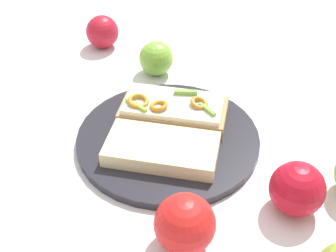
% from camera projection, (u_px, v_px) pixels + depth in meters
% --- Properties ---
extents(ground_plane, '(2.00, 2.00, 0.00)m').
position_uv_depth(ground_plane, '(168.00, 142.00, 0.78)').
color(ground_plane, silver).
rests_on(ground_plane, ground).
extents(plate, '(0.30, 0.30, 0.01)m').
position_uv_depth(plate, '(168.00, 139.00, 0.78)').
color(plate, '#23232B').
rests_on(plate, ground_plane).
extents(sandwich, '(0.11, 0.19, 0.05)m').
position_uv_depth(sandwich, '(173.00, 110.00, 0.80)').
color(sandwich, tan).
rests_on(sandwich, plate).
extents(bread_slice_side, '(0.11, 0.18, 0.02)m').
position_uv_depth(bread_slice_side, '(162.00, 149.00, 0.73)').
color(bread_slice_side, beige).
rests_on(bread_slice_side, plate).
extents(apple_0, '(0.09, 0.09, 0.08)m').
position_uv_depth(apple_0, '(297.00, 189.00, 0.64)').
color(apple_0, '#B01021').
rests_on(apple_0, ground_plane).
extents(apple_2, '(0.08, 0.08, 0.07)m').
position_uv_depth(apple_2, '(156.00, 58.00, 0.92)').
color(apple_2, '#77B43A').
rests_on(apple_2, ground_plane).
extents(apple_3, '(0.10, 0.10, 0.07)m').
position_uv_depth(apple_3, '(102.00, 32.00, 1.01)').
color(apple_3, '#AE1728').
rests_on(apple_3, ground_plane).
extents(apple_5, '(0.11, 0.11, 0.08)m').
position_uv_depth(apple_5, '(185.00, 224.00, 0.60)').
color(apple_5, red).
rests_on(apple_5, ground_plane).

